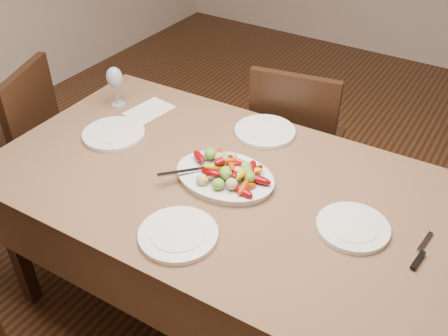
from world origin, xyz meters
The scene contains 14 objects.
floor centered at (0.00, 0.00, 0.00)m, with size 6.00×6.00×0.00m, color #3C2312.
dining_table centered at (-0.09, -0.25, 0.38)m, with size 1.84×1.04×0.76m, color brown.
chair_far centered at (-0.13, 0.55, 0.47)m, with size 0.42×0.42×0.95m, color black, non-canonical shape.
chair_left centered at (-1.34, -0.34, 0.47)m, with size 0.42×0.42×0.95m, color black, non-canonical shape.
serving_platter centered at (-0.09, -0.24, 0.77)m, with size 0.38×0.28×0.02m, color white.
roasted_vegetables centered at (-0.09, -0.24, 0.83)m, with size 0.31×0.21×0.09m, color #720307, non-canonical shape.
serving_spoon centered at (-0.15, -0.28, 0.81)m, with size 0.28×0.06×0.03m, color #9EA0A8, non-canonical shape.
plate_left centered at (-0.66, -0.23, 0.77)m, with size 0.27×0.27×0.02m, color white.
plate_right centered at (0.42, -0.24, 0.77)m, with size 0.25×0.25×0.02m, color white.
plate_far centered at (-0.12, 0.13, 0.77)m, with size 0.27×0.27×0.02m, color white.
plate_near centered at (-0.06, -0.58, 0.77)m, with size 0.27×0.27×0.02m, color white.
wine_glass centered at (-0.83, -0.02, 0.86)m, with size 0.08×0.08×0.20m, color #8C99A5, non-canonical shape.
menu_card centered at (-0.67, 0.02, 0.76)m, with size 0.15×0.21×0.00m, color silver.
table_knife centered at (0.65, -0.23, 0.76)m, with size 0.02×0.20×0.01m, color #9EA0A8, non-canonical shape.
Camera 1 is at (0.71, -1.52, 1.94)m, focal length 40.00 mm.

